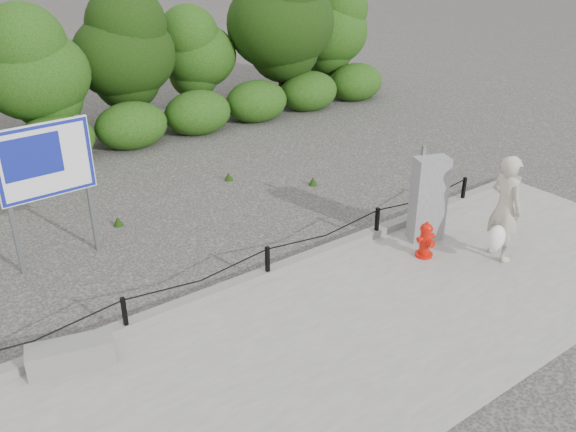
% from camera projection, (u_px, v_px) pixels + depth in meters
% --- Properties ---
extents(ground, '(90.00, 90.00, 0.00)m').
position_uv_depth(ground, '(268.00, 282.00, 10.26)').
color(ground, '#2D2B28').
rests_on(ground, ground).
extents(sidewalk, '(14.00, 4.00, 0.08)m').
position_uv_depth(sidewalk, '(347.00, 340.00, 8.80)').
color(sidewalk, gray).
rests_on(sidewalk, ground).
extents(curb, '(14.00, 0.22, 0.14)m').
position_uv_depth(curb, '(266.00, 273.00, 10.23)').
color(curb, slate).
rests_on(curb, sidewalk).
extents(chain_barrier, '(10.06, 0.06, 0.60)m').
position_uv_depth(chain_barrier, '(267.00, 259.00, 10.06)').
color(chain_barrier, black).
rests_on(chain_barrier, sidewalk).
extents(treeline, '(20.17, 3.79, 4.73)m').
position_uv_depth(treeline, '(76.00, 49.00, 15.73)').
color(treeline, black).
rests_on(treeline, ground).
extents(fire_hydrant, '(0.36, 0.38, 0.67)m').
position_uv_depth(fire_hydrant, '(426.00, 240.00, 10.76)').
color(fire_hydrant, red).
rests_on(fire_hydrant, sidewalk).
extents(pedestrian, '(0.82, 0.78, 1.91)m').
position_uv_depth(pedestrian, '(505.00, 210.00, 10.46)').
color(pedestrian, '#B5AF9B').
rests_on(pedestrian, sidewalk).
extents(concrete_block, '(1.19, 0.67, 0.36)m').
position_uv_depth(concrete_block, '(71.00, 354.00, 8.16)').
color(concrete_block, slate).
rests_on(concrete_block, sidewalk).
extents(utility_cabinet, '(0.70, 0.55, 1.78)m').
position_uv_depth(utility_cabinet, '(428.00, 199.00, 11.16)').
color(utility_cabinet, '#97989A').
rests_on(utility_cabinet, sidewalk).
extents(advertising_sign, '(1.60, 0.18, 2.56)m').
position_uv_depth(advertising_sign, '(45.00, 168.00, 10.09)').
color(advertising_sign, slate).
rests_on(advertising_sign, ground).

